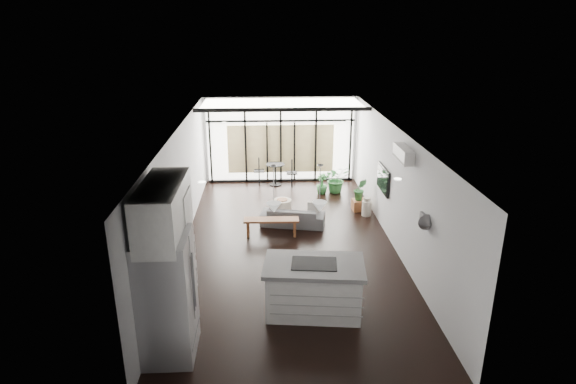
{
  "coord_description": "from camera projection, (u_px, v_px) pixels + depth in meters",
  "views": [
    {
      "loc": [
        -0.55,
        -10.45,
        5.1
      ],
      "look_at": [
        0.0,
        0.3,
        1.25
      ],
      "focal_mm": 30.0,
      "sensor_mm": 36.0,
      "label": 1
    }
  ],
  "objects": [
    {
      "name": "skylight",
      "position": [
        282.0,
        103.0,
        14.4
      ],
      "size": [
        4.7,
        1.9,
        0.06
      ],
      "primitive_type": "cube",
      "color": "white",
      "rests_on": "ceiling"
    },
    {
      "name": "framed_art",
      "position": [
        177.0,
        193.0,
        10.46
      ],
      "size": [
        0.04,
        0.7,
        0.9
      ],
      "primitive_type": "cube",
      "color": "black",
      "rests_on": "wall_left"
    },
    {
      "name": "milk_can",
      "position": [
        367.0,
        207.0,
        13.24
      ],
      "size": [
        0.28,
        0.28,
        0.53
      ],
      "primitive_type": "cylinder",
      "rotation": [
        0.0,
        0.0,
        -0.05
      ],
      "color": "beige",
      "rests_on": "floor"
    },
    {
      "name": "pendant_right",
      "position": [
        319.0,
        207.0,
        8.42
      ],
      "size": [
        0.26,
        0.26,
        0.18
      ],
      "primitive_type": "cone",
      "color": "white",
      "rests_on": "ceiling"
    },
    {
      "name": "appliance_column",
      "position": [
        173.0,
        263.0,
        8.08
      ],
      "size": [
        0.65,
        0.68,
        2.52
      ],
      "primitive_type": "cube",
      "color": "white",
      "rests_on": "floor"
    },
    {
      "name": "pendant_left",
      "position": [
        274.0,
        208.0,
        8.38
      ],
      "size": [
        0.26,
        0.26,
        0.18
      ],
      "primitive_type": "cone",
      "color": "white",
      "rests_on": "ceiling"
    },
    {
      "name": "plant_tall",
      "position": [
        336.0,
        182.0,
        15.04
      ],
      "size": [
        0.98,
        1.04,
        0.67
      ],
      "primitive_type": "imported",
      "rotation": [
        0.0,
        0.0,
        0.28
      ],
      "color": "#2C6C32",
      "rests_on": "floor"
    },
    {
      "name": "wall_left",
      "position": [
        180.0,
        192.0,
        10.98
      ],
      "size": [
        0.02,
        10.0,
        2.8
      ],
      "primitive_type": "cube",
      "color": "#BEBEC0",
      "rests_on": "ground"
    },
    {
      "name": "glazing",
      "position": [
        281.0,
        141.0,
        15.69
      ],
      "size": [
        5.0,
        0.2,
        2.8
      ],
      "primitive_type": "cube",
      "color": "black",
      "rests_on": "ground"
    },
    {
      "name": "wall_back",
      "position": [
        281.0,
        140.0,
        15.8
      ],
      "size": [
        5.0,
        0.02,
        2.8
      ],
      "primitive_type": "cube",
      "color": "#BEBEC0",
      "rests_on": "ground"
    },
    {
      "name": "plant_med",
      "position": [
        322.0,
        188.0,
        14.96
      ],
      "size": [
        0.58,
        0.73,
        0.36
      ],
      "primitive_type": "imported",
      "rotation": [
        0.0,
        0.0,
        -0.41
      ],
      "color": "#2C6C32",
      "rests_on": "floor"
    },
    {
      "name": "cooktop",
      "position": [
        314.0,
        263.0,
        8.61
      ],
      "size": [
        0.87,
        0.63,
        0.01
      ],
      "primitive_type": "cube",
      "rotation": [
        0.0,
        0.0,
        -0.12
      ],
      "color": "black",
      "rests_on": "island"
    },
    {
      "name": "wall_front",
      "position": [
        309.0,
        315.0,
        6.4
      ],
      "size": [
        5.0,
        0.02,
        2.8
      ],
      "primitive_type": "cube",
      "color": "#BEBEC0",
      "rests_on": "ground"
    },
    {
      "name": "bistro_set",
      "position": [
        275.0,
        174.0,
        15.67
      ],
      "size": [
        1.75,
        1.05,
        0.78
      ],
      "primitive_type": "cube",
      "rotation": [
        0.0,
        0.0,
        -0.26
      ],
      "color": "black",
      "rests_on": "floor"
    },
    {
      "name": "ceiling",
      "position": [
        289.0,
        131.0,
        10.63
      ],
      "size": [
        5.0,
        10.0,
        0.0
      ],
      "primitive_type": "cube",
      "color": "white",
      "rests_on": "ground"
    },
    {
      "name": "fridge",
      "position": [
        167.0,
        297.0,
        7.5
      ],
      "size": [
        0.8,
        1.0,
        2.07
      ],
      "primitive_type": "cube",
      "color": "#97969B",
      "rests_on": "floor"
    },
    {
      "name": "sofa",
      "position": [
        293.0,
        213.0,
        12.61
      ],
      "size": [
        1.73,
        0.81,
        0.65
      ],
      "primitive_type": "imported",
      "rotation": [
        0.0,
        0.0,
        2.94
      ],
      "color": "#525355",
      "rests_on": "floor"
    },
    {
      "name": "wall_right",
      "position": [
        395.0,
        188.0,
        11.22
      ],
      "size": [
        0.02,
        10.0,
        2.8
      ],
      "primitive_type": "cube",
      "color": "#BEBEC0",
      "rests_on": "ground"
    },
    {
      "name": "floor",
      "position": [
        289.0,
        245.0,
        11.57
      ],
      "size": [
        5.0,
        10.0,
        0.0
      ],
      "primitive_type": "cube",
      "color": "black",
      "rests_on": "ground"
    },
    {
      "name": "neighbour_building",
      "position": [
        281.0,
        149.0,
        15.86
      ],
      "size": [
        3.5,
        0.02,
        1.6
      ],
      "primitive_type": "cube",
      "color": "#F1E29A",
      "rests_on": "ground"
    },
    {
      "name": "upper_cabinets",
      "position": [
        163.0,
        210.0,
        7.39
      ],
      "size": [
        0.62,
        1.75,
        0.86
      ],
      "primitive_type": "cube",
      "color": "white",
      "rests_on": "wall_left"
    },
    {
      "name": "ac_unit",
      "position": [
        404.0,
        154.0,
        10.11
      ],
      "size": [
        0.22,
        0.9,
        0.3
      ],
      "primitive_type": "cube",
      "color": "white",
      "rests_on": "wall_right"
    },
    {
      "name": "pouf",
      "position": [
        282.0,
        207.0,
        13.37
      ],
      "size": [
        0.58,
        0.58,
        0.41
      ],
      "primitive_type": "cylinder",
      "rotation": [
        0.0,
        0.0,
        -0.13
      ],
      "color": "beige",
      "rests_on": "floor"
    },
    {
      "name": "island",
      "position": [
        314.0,
        288.0,
        8.78
      ],
      "size": [
        1.92,
        1.27,
        0.99
      ],
      "primitive_type": "cube",
      "rotation": [
        0.0,
        0.0,
        -0.12
      ],
      "color": "white",
      "rests_on": "floor"
    },
    {
      "name": "plant_crate",
      "position": [
        360.0,
        195.0,
        13.57
      ],
      "size": [
        0.38,
        0.66,
        0.29
      ],
      "primitive_type": "imported",
      "rotation": [
        0.0,
        0.0,
        -0.04
      ],
      "color": "#2C6C32",
      "rests_on": "crate"
    },
    {
      "name": "console_bench",
      "position": [
        271.0,
        227.0,
        12.03
      ],
      "size": [
        1.38,
        0.38,
        0.44
      ],
      "primitive_type": "cube",
      "rotation": [
        0.0,
        0.0,
        -0.02
      ],
      "color": "brown",
      "rests_on": "floor"
    },
    {
      "name": "crate",
      "position": [
        359.0,
        205.0,
        13.67
      ],
      "size": [
        0.42,
        0.42,
        0.3
      ],
      "primitive_type": "cube",
      "rotation": [
        0.0,
        0.0,
        0.05
      ],
      "color": "brown",
      "rests_on": "floor"
    },
    {
      "name": "tv",
      "position": [
        383.0,
        179.0,
        12.19
      ],
      "size": [
        0.05,
        1.1,
        0.65
      ],
      "primitive_type": "cube",
      "color": "black",
      "rests_on": "wall_right"
    }
  ]
}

